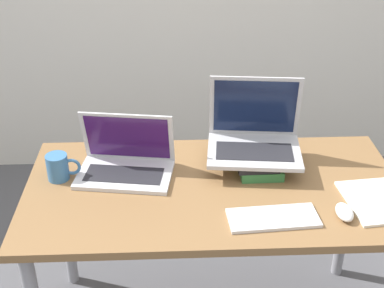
{
  "coord_description": "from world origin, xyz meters",
  "views": [
    {
      "loc": [
        -0.15,
        -1.27,
        1.82
      ],
      "look_at": [
        -0.08,
        0.35,
        0.9
      ],
      "focal_mm": 50.0,
      "sensor_mm": 36.0,
      "label": 1
    }
  ],
  "objects_px": {
    "laptop_left": "(126,162)",
    "book_stack": "(257,160)",
    "notepad": "(376,201)",
    "mug": "(59,167)",
    "wireless_keyboard": "(273,218)",
    "laptop_on_books": "(254,136)",
    "mouse": "(344,212)"
  },
  "relations": [
    {
      "from": "book_stack",
      "to": "laptop_on_books",
      "type": "distance_m",
      "value": 0.09
    },
    {
      "from": "laptop_on_books",
      "to": "wireless_keyboard",
      "type": "bearing_deg",
      "value": -87.44
    },
    {
      "from": "notepad",
      "to": "mug",
      "type": "xyz_separation_m",
      "value": [
        -1.13,
        0.2,
        0.05
      ]
    },
    {
      "from": "wireless_keyboard",
      "to": "notepad",
      "type": "distance_m",
      "value": 0.39
    },
    {
      "from": "laptop_on_books",
      "to": "wireless_keyboard",
      "type": "height_order",
      "value": "laptop_on_books"
    },
    {
      "from": "wireless_keyboard",
      "to": "notepad",
      "type": "height_order",
      "value": "wireless_keyboard"
    },
    {
      "from": "laptop_left",
      "to": "mug",
      "type": "bearing_deg",
      "value": -172.75
    },
    {
      "from": "laptop_left",
      "to": "wireless_keyboard",
      "type": "relative_size",
      "value": 1.23
    },
    {
      "from": "book_stack",
      "to": "notepad",
      "type": "distance_m",
      "value": 0.46
    },
    {
      "from": "laptop_left",
      "to": "wireless_keyboard",
      "type": "bearing_deg",
      "value": -31.56
    },
    {
      "from": "wireless_keyboard",
      "to": "laptop_on_books",
      "type": "bearing_deg",
      "value": 92.56
    },
    {
      "from": "laptop_on_books",
      "to": "mug",
      "type": "distance_m",
      "value": 0.75
    },
    {
      "from": "book_stack",
      "to": "wireless_keyboard",
      "type": "relative_size",
      "value": 0.77
    },
    {
      "from": "laptop_left",
      "to": "mug",
      "type": "relative_size",
      "value": 3.01
    },
    {
      "from": "wireless_keyboard",
      "to": "notepad",
      "type": "relative_size",
      "value": 1.1
    },
    {
      "from": "laptop_left",
      "to": "book_stack",
      "type": "relative_size",
      "value": 1.58
    },
    {
      "from": "book_stack",
      "to": "laptop_left",
      "type": "bearing_deg",
      "value": -177.52
    },
    {
      "from": "book_stack",
      "to": "wireless_keyboard",
      "type": "xyz_separation_m",
      "value": [
        0.01,
        -0.33,
        -0.02
      ]
    },
    {
      "from": "book_stack",
      "to": "notepad",
      "type": "xyz_separation_m",
      "value": [
        0.39,
        -0.25,
        -0.03
      ]
    },
    {
      "from": "laptop_left",
      "to": "book_stack",
      "type": "bearing_deg",
      "value": 2.48
    },
    {
      "from": "laptop_on_books",
      "to": "mug",
      "type": "relative_size",
      "value": 2.98
    },
    {
      "from": "laptop_left",
      "to": "wireless_keyboard",
      "type": "height_order",
      "value": "laptop_left"
    },
    {
      "from": "laptop_left",
      "to": "wireless_keyboard",
      "type": "xyz_separation_m",
      "value": [
        0.51,
        -0.31,
        -0.04
      ]
    },
    {
      "from": "wireless_keyboard",
      "to": "mouse",
      "type": "relative_size",
      "value": 3.16
    },
    {
      "from": "laptop_left",
      "to": "notepad",
      "type": "relative_size",
      "value": 1.35
    },
    {
      "from": "wireless_keyboard",
      "to": "mug",
      "type": "relative_size",
      "value": 2.45
    },
    {
      "from": "laptop_left",
      "to": "mug",
      "type": "distance_m",
      "value": 0.25
    },
    {
      "from": "book_stack",
      "to": "mouse",
      "type": "xyz_separation_m",
      "value": [
        0.25,
        -0.33,
        -0.01
      ]
    },
    {
      "from": "laptop_left",
      "to": "laptop_on_books",
      "type": "relative_size",
      "value": 1.01
    },
    {
      "from": "wireless_keyboard",
      "to": "mug",
      "type": "xyz_separation_m",
      "value": [
        -0.75,
        0.28,
        0.04
      ]
    },
    {
      "from": "book_stack",
      "to": "wireless_keyboard",
      "type": "bearing_deg",
      "value": -88.7
    },
    {
      "from": "book_stack",
      "to": "laptop_on_books",
      "type": "relative_size",
      "value": 0.64
    }
  ]
}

